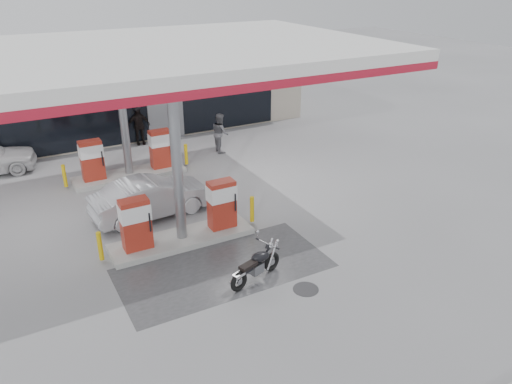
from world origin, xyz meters
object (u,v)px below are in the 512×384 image
pump_island_far (128,161)px  parked_motorcycle (256,266)px  attendant (220,133)px  hatchback_silver (152,197)px  pump_island_near (181,221)px  parked_car_right (191,118)px  biker_walking (139,126)px

pump_island_far → parked_motorcycle: 9.02m
parked_motorcycle → pump_island_far: bearing=78.2°
attendant → hatchback_silver: 6.81m
pump_island_far → attendant: (4.59, 1.00, 0.19)m
pump_island_near → parked_car_right: size_ratio=1.38×
pump_island_near → parked_car_right: bearing=66.8°
hatchback_silver → biker_walking: bearing=-18.4°
pump_island_near → parked_motorcycle: bearing=-70.4°
parked_car_right → biker_walking: bearing=127.3°
parked_motorcycle → attendant: (3.54, 9.96, 0.47)m
parked_motorcycle → hatchback_silver: size_ratio=0.45×
pump_island_far → parked_motorcycle: pump_island_far is taller
pump_island_near → pump_island_far: (0.00, 6.00, 0.00)m
pump_island_far → attendant: attendant is taller
parked_car_right → pump_island_near: bearing=170.1°
pump_island_near → hatchback_silver: (-0.23, 2.20, -0.03)m
attendant → parked_car_right: attendant is taller
parked_car_right → biker_walking: (-3.23, -1.43, 0.41)m
parked_motorcycle → pump_island_near: bearing=91.1°
attendant → biker_walking: size_ratio=0.97×
pump_island_far → attendant: size_ratio=2.84×
pump_island_far → parked_car_right: pump_island_far is taller
parked_car_right → hatchback_silver: bearing=164.2°
parked_motorcycle → hatchback_silver: 5.32m
pump_island_near → biker_walking: (1.59, 9.80, 0.22)m
parked_motorcycle → hatchback_silver: hatchback_silver is taller
pump_island_far → parked_motorcycle: size_ratio=2.79×
hatchback_silver → parked_car_right: hatchback_silver is taller
attendant → parked_car_right: bearing=4.0°
biker_walking → pump_island_near: bearing=-94.4°
pump_island_far → biker_walking: size_ratio=2.77×
biker_walking → hatchback_silver: bearing=-98.6°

